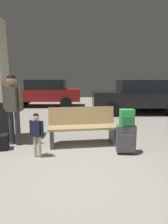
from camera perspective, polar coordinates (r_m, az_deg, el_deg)
The scene contains 10 objects.
ground_plane at distance 6.74m, azimuth -2.26°, elevation -3.43°, with size 18.00×18.00×0.10m, color gray.
bench at distance 4.33m, azimuth -0.46°, elevation -4.52°, with size 1.64×0.67×0.89m.
suitcase at distance 3.93m, azimuth 13.04°, elevation -8.22°, with size 0.40×0.26×0.60m.
backpack_bright at distance 3.81m, azimuth 13.33°, elevation -1.79°, with size 0.29×0.20×0.34m.
child at distance 3.70m, azimuth -14.63°, elevation -5.62°, with size 0.29×0.22×0.90m.
adult at distance 4.52m, azimuth -21.40°, elevation 2.85°, with size 0.52×0.31×1.65m.
backpack_dark_floor at distance 4.47m, azimuth -23.72°, elevation -8.63°, with size 0.24×0.31×0.34m.
parked_car_near at distance 8.64m, azimuth 16.88°, elevation 4.93°, with size 4.17×1.95×1.51m.
parked_car_side at distance 10.54m, azimuth 23.26°, elevation 5.43°, with size 4.10×1.80×1.51m.
parked_car_far at distance 10.64m, azimuth -12.17°, elevation 6.08°, with size 4.16×1.92×1.51m.
Camera 1 is at (-0.04, -2.54, 1.55)m, focal length 29.16 mm.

